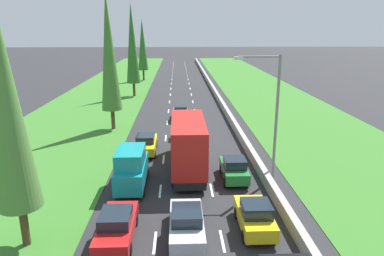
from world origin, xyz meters
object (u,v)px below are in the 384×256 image
Objects in this scene: teal_van_left_lane at (131,168)px; poplar_tree_second at (109,52)px; yellow_hatchback_right_lane at (255,216)px; red_box_truck_centre_lane at (188,143)px; red_sedan_left_lane at (117,226)px; green_hatchback_right_lane at (234,169)px; poplar_tree_fourth at (142,45)px; white_hatchback_centre_lane at (184,129)px; silver_hatchback_centre_lane_fifth at (181,113)px; street_light_mast at (272,110)px; silver_sedan_centre_lane at (187,223)px; yellow_sedan_left_lane at (146,143)px; poplar_tree_third at (132,44)px; poplar_tree_nearest at (7,104)px.

poplar_tree_second reaches higher than teal_van_left_lane.
yellow_hatchback_right_lane is 0.41× the size of red_box_truck_centre_lane.
red_sedan_left_lane is at bearing -89.95° from teal_van_left_lane.
red_sedan_left_lane is 1.15× the size of green_hatchback_right_lane.
teal_van_left_lane is 0.39× the size of poplar_tree_fourth.
yellow_hatchback_right_lane is 17.70m from white_hatchback_centre_lane.
white_hatchback_centre_lane is at bearing 101.45° from yellow_hatchback_right_lane.
poplar_tree_second is at bearing -152.11° from silver_hatchback_centre_lane_fifth.
red_sedan_left_lane is 18.40m from white_hatchback_centre_lane.
red_box_truck_centre_lane is at bearing 158.95° from street_light_mast.
red_sedan_left_lane is (-3.63, -0.14, 0.00)m from silver_sedan_centre_lane.
poplar_tree_second is (-7.82, 11.81, 6.05)m from red_box_truck_centre_lane.
red_sedan_left_lane is at bearing -91.52° from yellow_sedan_left_lane.
silver_sedan_centre_lane is at bearing -116.85° from green_hatchback_right_lane.
red_sedan_left_lane is at bearing -143.57° from street_light_mast.
poplar_tree_third is at bearing 98.80° from yellow_sedan_left_lane.
poplar_tree_second reaches higher than poplar_tree_nearest.
yellow_hatchback_right_lane is (3.73, 0.51, 0.02)m from silver_sedan_centre_lane.
red_box_truck_centre_lane is at bearing 147.64° from green_hatchback_right_lane.
poplar_tree_nearest is 0.87× the size of poplar_tree_third.
white_hatchback_centre_lane is 41.83m from poplar_tree_fourth.
teal_van_left_lane is at bearing 141.87° from yellow_hatchback_right_lane.
poplar_tree_third is (-3.82, 40.52, 7.48)m from red_sedan_left_lane.
poplar_tree_nearest reaches higher than yellow_sedan_left_lane.
poplar_tree_second is 1.60× the size of street_light_mast.
red_box_truck_centre_lane is 0.75× the size of poplar_tree_nearest.
silver_sedan_centre_lane is 17.86m from white_hatchback_centre_lane.
silver_sedan_centre_lane is 10.31m from street_light_mast.
poplar_tree_nearest reaches higher than silver_sedan_centre_lane.
poplar_tree_third is (-7.37, 15.40, 7.46)m from silver_hatchback_centre_lane_fifth.
red_sedan_left_lane is 10.29m from red_box_truck_centre_lane.
silver_sedan_centre_lane and yellow_sedan_left_lane have the same top height.
red_sedan_left_lane is 25.37m from silver_hatchback_centre_lane_fifth.
poplar_tree_nearest is 21.50m from poplar_tree_second.
poplar_tree_second is at bearing 118.59° from yellow_hatchback_right_lane.
poplar_tree_second is at bearing -89.86° from poplar_tree_fourth.
silver_sedan_centre_lane is 24.99m from silver_hatchback_centre_lane_fifth.
yellow_hatchback_right_lane is 0.27× the size of poplar_tree_second.
green_hatchback_right_lane is at bearing -51.35° from poplar_tree_second.
poplar_tree_second reaches higher than red_box_truck_centre_lane.
green_hatchback_right_lane is 0.27× the size of poplar_tree_third.
street_light_mast is (5.76, -2.22, 3.05)m from red_box_truck_centre_lane.
yellow_sedan_left_lane is 5.64m from red_box_truck_centre_lane.
white_hatchback_centre_lane is 0.31× the size of poplar_tree_nearest.
teal_van_left_lane reaches higher than silver_hatchback_centre_lane_fifth.
poplar_tree_fourth is (-7.57, 58.44, 6.51)m from silver_sedan_centre_lane.
silver_sedan_centre_lane is 3.76m from yellow_hatchback_right_lane.
street_light_mast reaches higher than silver_sedan_centre_lane.
poplar_tree_nearest reaches higher than teal_van_left_lane.
green_hatchback_right_lane is 0.41× the size of red_box_truck_centre_lane.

